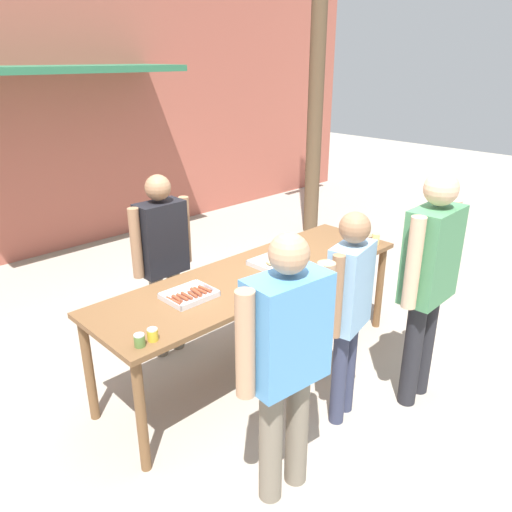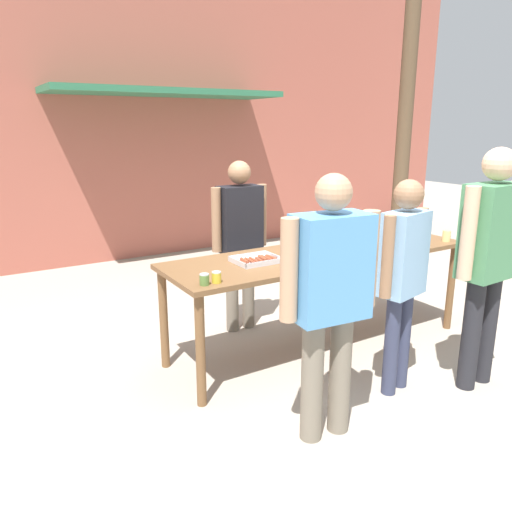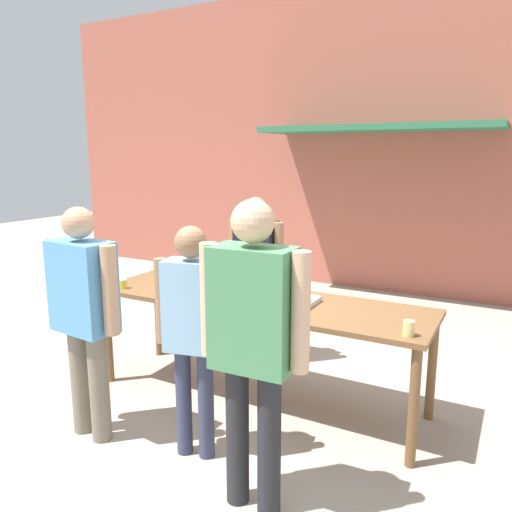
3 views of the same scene
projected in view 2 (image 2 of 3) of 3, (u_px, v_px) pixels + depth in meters
The scene contains 13 objects.
ground_plane at pixel (318, 345), 4.61m from camera, with size 24.00×24.00×0.00m, color #A39989.
building_facade_back at pixel (154, 105), 7.31m from camera, with size 12.00×1.11×4.50m.
serving_table at pixel (321, 262), 4.40m from camera, with size 2.84×0.83×0.89m.
food_tray_sausages at pixel (256, 260), 4.06m from camera, with size 0.36×0.29×0.04m.
food_tray_buns at pixel (344, 245), 4.53m from camera, with size 0.44×0.31×0.06m.
condiment_jar_mustard at pixel (204, 279), 3.47m from camera, with size 0.07×0.07×0.08m.
condiment_jar_ketchup at pixel (216, 277), 3.52m from camera, with size 0.07×0.07×0.08m.
beer_cup at pixel (447, 236), 4.77m from camera, with size 0.08×0.08×0.10m.
person_server_behind_table at pixel (240, 232), 4.75m from camera, with size 0.58×0.22×1.65m.
person_customer_holding_hotdog at pixel (330, 289), 3.04m from camera, with size 0.68×0.30×1.71m.
person_customer_with_cup at pixel (489, 250), 3.66m from camera, with size 0.66×0.27×1.83m.
person_customer_waiting_in_line at pixel (403, 268), 3.60m from camera, with size 0.52×0.27×1.61m.
utility_pole at pixel (410, 46), 7.12m from camera, with size 1.10×0.22×5.96m.
Camera 2 is at (-2.71, -3.31, 1.98)m, focal length 35.00 mm.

